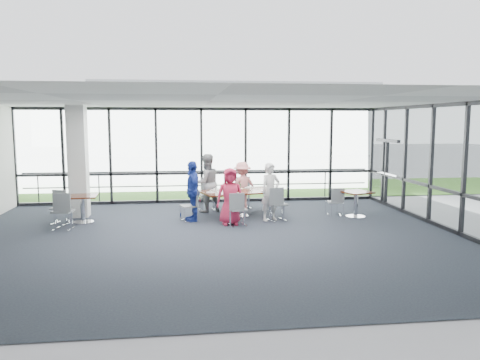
{
  "coord_description": "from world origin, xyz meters",
  "views": [
    {
      "loc": [
        -0.62,
        -10.78,
        2.73
      ],
      "look_at": [
        0.96,
        2.16,
        1.1
      ],
      "focal_mm": 35.0,
      "sensor_mm": 36.0,
      "label": 1
    }
  ],
  "objects": [
    {
      "name": "tumbler_d",
      "position": [
        0.3,
        2.15,
        0.82
      ],
      "size": [
        0.07,
        0.07,
        0.14
      ],
      "primitive_type": "cylinder",
      "color": "white",
      "rests_on": "main_table"
    },
    {
      "name": "wall_front",
      "position": [
        0.0,
        -5.0,
        1.6
      ],
      "size": [
        12.0,
        0.1,
        3.2
      ],
      "primitive_type": "cube",
      "color": "silver",
      "rests_on": "ground"
    },
    {
      "name": "tumbler_c",
      "position": [
        0.97,
        2.7,
        0.82
      ],
      "size": [
        0.07,
        0.07,
        0.14
      ],
      "primitive_type": "cylinder",
      "color": "white",
      "rests_on": "main_table"
    },
    {
      "name": "side_table_left",
      "position": [
        -3.34,
        2.11,
        0.62
      ],
      "size": [
        0.83,
        0.83,
        0.75
      ],
      "rotation": [
        0.0,
        0.0,
        0.06
      ],
      "color": "#3C1A0B",
      "rests_on": "ground"
    },
    {
      "name": "tumbler_b",
      "position": [
        1.32,
        2.38,
        0.82
      ],
      "size": [
        0.07,
        0.07,
        0.13
      ],
      "primitive_type": "cylinder",
      "color": "white",
      "rests_on": "main_table"
    },
    {
      "name": "chair_main_nr",
      "position": [
        1.94,
        1.72,
        0.46
      ],
      "size": [
        0.57,
        0.57,
        0.93
      ],
      "primitive_type": null,
      "rotation": [
        0.0,
        0.0,
        0.31
      ],
      "color": "slate",
      "rests_on": "ground"
    },
    {
      "name": "green_bottle",
      "position": [
        1.0,
        2.54,
        0.85
      ],
      "size": [
        0.05,
        0.05,
        0.2
      ],
      "primitive_type": "cylinder",
      "color": "#156923",
      "rests_on": "main_table"
    },
    {
      "name": "diner_end",
      "position": [
        -0.37,
        2.0,
        0.83
      ],
      "size": [
        0.68,
        1.05,
        1.67
      ],
      "primitive_type": "imported",
      "rotation": [
        0.0,
        0.0,
        -1.42
      ],
      "color": "navy",
      "rests_on": "ground"
    },
    {
      "name": "floor",
      "position": [
        0.0,
        0.0,
        -0.01
      ],
      "size": [
        12.0,
        10.0,
        0.02
      ],
      "primitive_type": "cube",
      "color": "#1D202D",
      "rests_on": "ground"
    },
    {
      "name": "grass_strip",
      "position": [
        0.0,
        8.0,
        0.01
      ],
      "size": [
        80.0,
        5.0,
        0.01
      ],
      "primitive_type": "cube",
      "color": "#315F20",
      "rests_on": "ground"
    },
    {
      "name": "chair_main_fr",
      "position": [
        1.24,
        3.73,
        0.47
      ],
      "size": [
        0.55,
        0.55,
        0.95
      ],
      "primitive_type": null,
      "rotation": [
        0.0,
        0.0,
        3.35
      ],
      "color": "slate",
      "rests_on": "ground"
    },
    {
      "name": "plate_nr",
      "position": [
        1.7,
        2.32,
        0.76
      ],
      "size": [
        0.24,
        0.24,
        0.01
      ],
      "primitive_type": "cylinder",
      "color": "white",
      "rests_on": "main_table"
    },
    {
      "name": "side_table_right",
      "position": [
        4.29,
        1.95,
        0.62
      ],
      "size": [
        0.97,
        0.97,
        0.75
      ],
      "rotation": [
        0.0,
        0.0,
        0.35
      ],
      "color": "#3C1A0B",
      "rests_on": "ground"
    },
    {
      "name": "chair_spare_lb",
      "position": [
        -3.89,
        2.01,
        0.44
      ],
      "size": [
        0.56,
        0.56,
        0.87
      ],
      "primitive_type": null,
      "rotation": [
        0.0,
        0.0,
        2.76
      ],
      "color": "slate",
      "rests_on": "ground"
    },
    {
      "name": "diner_far_right",
      "position": [
        1.2,
        3.51,
        0.75
      ],
      "size": [
        1.08,
        0.8,
        1.49
      ],
      "primitive_type": "imported",
      "rotation": [
        0.0,
        0.0,
        3.49
      ],
      "color": "#E28786",
      "rests_on": "ground"
    },
    {
      "name": "menu_b",
      "position": [
        1.9,
        2.41,
        0.75
      ],
      "size": [
        0.31,
        0.24,
        0.0
      ],
      "primitive_type": "cube",
      "rotation": [
        0.0,
        0.0,
        0.13
      ],
      "color": "beige",
      "rests_on": "main_table"
    },
    {
      "name": "hangar_main",
      "position": [
        4.0,
        32.0,
        3.0
      ],
      "size": [
        24.0,
        10.0,
        6.0
      ],
      "primitive_type": "cube",
      "color": "silver",
      "rests_on": "ground"
    },
    {
      "name": "exit_door",
      "position": [
        6.0,
        3.75,
        1.05
      ],
      "size": [
        0.12,
        1.6,
        2.1
      ],
      "primitive_type": "cube",
      "color": "black",
      "rests_on": "ground"
    },
    {
      "name": "menu_a",
      "position": [
        0.91,
        1.93,
        0.75
      ],
      "size": [
        0.34,
        0.32,
        0.0
      ],
      "primitive_type": "cube",
      "rotation": [
        0.0,
        0.0,
        0.6
      ],
      "color": "beige",
      "rests_on": "main_table"
    },
    {
      "name": "diner_near_left",
      "position": [
        0.61,
        1.42,
        0.76
      ],
      "size": [
        0.77,
        0.53,
        1.52
      ],
      "primitive_type": "imported",
      "rotation": [
        0.0,
        0.0,
        0.06
      ],
      "color": "#B42142",
      "rests_on": "ground"
    },
    {
      "name": "curtain_wall_back",
      "position": [
        0.0,
        5.0,
        1.6
      ],
      "size": [
        12.0,
        0.1,
        3.2
      ],
      "primitive_type": "cube",
      "color": "white",
      "rests_on": "ground"
    },
    {
      "name": "plate_fl",
      "position": [
        0.28,
        2.68,
        0.76
      ],
      "size": [
        0.24,
        0.24,
        0.01
      ],
      "primitive_type": "cylinder",
      "color": "white",
      "rests_on": "main_table"
    },
    {
      "name": "ceiling",
      "position": [
        0.0,
        0.0,
        3.2
      ],
      "size": [
        12.0,
        10.0,
        0.04
      ],
      "primitive_type": "cube",
      "color": "white",
      "rests_on": "ground"
    },
    {
      "name": "main_table",
      "position": [
        0.96,
        2.46,
        0.64
      ],
      "size": [
        2.4,
        1.75,
        0.75
      ],
      "rotation": [
        0.0,
        0.0,
        0.29
      ],
      "color": "#3C1A0B",
      "rests_on": "ground"
    },
    {
      "name": "plate_nl",
      "position": [
        0.48,
        1.89,
        0.76
      ],
      "size": [
        0.28,
        0.28,
        0.01
      ],
      "primitive_type": "cylinder",
      "color": "white",
      "rests_on": "main_table"
    },
    {
      "name": "condiment_caddy",
      "position": [
        0.95,
        2.53,
        0.77
      ],
      "size": [
        0.1,
        0.07,
        0.04
      ],
      "primitive_type": "cube",
      "color": "black",
      "rests_on": "main_table"
    },
    {
      "name": "chair_spare_r",
      "position": [
        3.76,
        2.24,
        0.4
      ],
      "size": [
        0.46,
        0.46,
        0.8
      ],
      "primitive_type": null,
      "rotation": [
        0.0,
        0.0,
        -0.2
      ],
      "color": "slate",
      "rests_on": "ground"
    },
    {
      "name": "apron",
      "position": [
        0.0,
        10.0,
        -0.02
      ],
      "size": [
        80.0,
        70.0,
        0.02
      ],
      "primitive_type": "cube",
      "color": "gray",
      "rests_on": "ground"
    },
    {
      "name": "plate_end",
      "position": [
        0.14,
        2.21,
        0.76
      ],
      "size": [
        0.25,
        0.25,
        0.01
      ],
      "primitive_type": "cylinder",
      "color": "white",
      "rests_on": "main_table"
    },
    {
      "name": "chair_spare_la",
      "position": [
        -3.67,
        1.34,
        0.47
      ],
      "size": [
        0.53,
        0.53,
        0.95
      ],
      "primitive_type": null,
      "rotation": [
        0.0,
        0.0,
        -0.15
      ],
      "color": "slate",
      "rests_on": "ground"
    },
    {
      "name": "tumbler_a",
      "position": [
        0.75,
        2.06,
        0.83
      ],
      "size": [
        0.08,
        0.08,
        0.15
      ],
      "primitive_type": "cylinder",
      "color": "white",
      "rests_on": "main_table"
    },
    {
      "name": "structural_column",
      "position": [
        -3.6,
        3.0,
        1.6
      ],
      "size": [
        0.5,
        0.5,
        3.2
      ],
      "primitive_type": "cube",
      "color": "silver",
      "rests_on": "ground"
    },
    {
      "name": "diner_near_right",
      "position": [
        1.77,
        1.8,
        0.8
      ],
      "size": [
        0.7,
        0.61,
        1.6
      ],
      "primitive_type": "imported",
      "rotation": [
        0.0,
        0.0,
        0.37
      ],
      "color": "beige",
      "rests_on": "ground"
    },
    {
      "name": "diner_far_left",
      "position": [
        0.07,
        3.23,
        0.88
      ],
      "size": [
        1.0,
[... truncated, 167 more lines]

